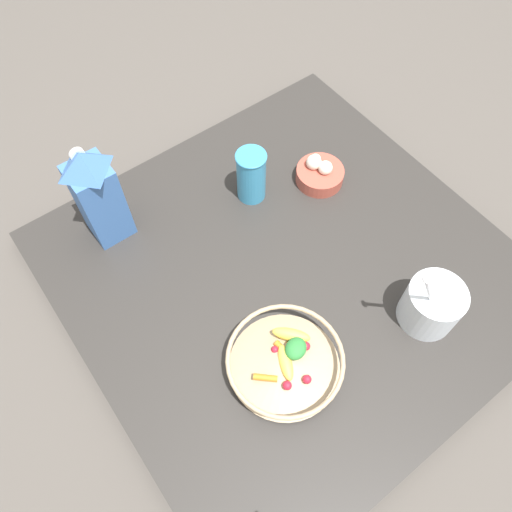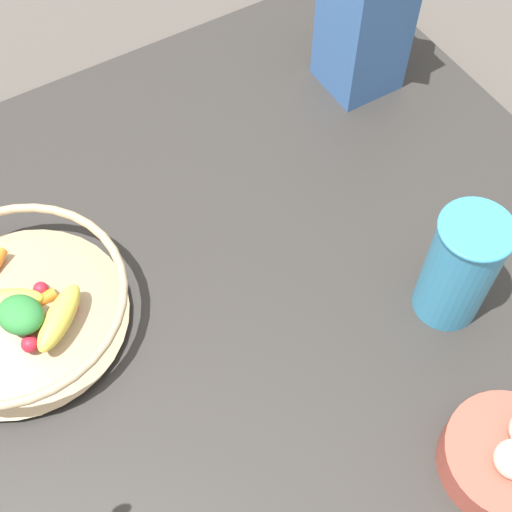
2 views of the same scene
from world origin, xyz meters
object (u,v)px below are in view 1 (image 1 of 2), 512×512
at_px(drinking_cup, 251,175).
at_px(garlic_bowl, 319,173).
at_px(milk_carton, 97,195).
at_px(fruit_bowl, 285,361).
at_px(yogurt_tub, 432,304).

height_order(drinking_cup, garlic_bowl, drinking_cup).
relative_size(milk_carton, garlic_bowl, 2.20).
bearing_deg(garlic_bowl, fruit_bowl, 41.65).
distance_m(fruit_bowl, garlic_bowl, 0.52).
distance_m(fruit_bowl, drinking_cup, 0.47).
bearing_deg(milk_carton, fruit_bowl, 103.11).
xyz_separation_m(yogurt_tub, garlic_bowl, (-0.06, -0.44, -0.04)).
bearing_deg(drinking_cup, fruit_bowl, 62.19).
distance_m(fruit_bowl, milk_carton, 0.56).
height_order(fruit_bowl, milk_carton, milk_carton).
height_order(fruit_bowl, yogurt_tub, yogurt_tub).
bearing_deg(drinking_cup, yogurt_tub, 101.84).
height_order(yogurt_tub, garlic_bowl, yogurt_tub).
height_order(milk_carton, yogurt_tub, milk_carton).
bearing_deg(milk_carton, drinking_cup, 160.62).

